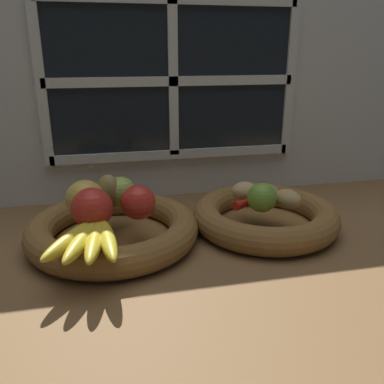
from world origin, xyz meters
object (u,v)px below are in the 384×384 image
object	(u,v)px
apple_green_back	(121,192)
apple_red_front	(92,208)
banana_bunch_front	(90,238)
fruit_bowl_left	(113,230)
apple_red_right	(138,202)
potato_large	(266,194)
lime_near	(262,198)
pear_brown	(109,192)
chili_pepper	(256,199)
potato_oblong	(245,191)
potato_small	(288,199)
fruit_bowl_right	(265,217)
apple_golden_left	(85,199)

from	to	relation	value
apple_green_back	apple_red_front	distance (cm)	11.80
apple_red_front	banana_bunch_front	world-z (taller)	apple_red_front
fruit_bowl_left	apple_red_right	distance (cm)	8.92
potato_large	lime_near	size ratio (longest dim) A/B	0.96
apple_red_front	pear_brown	size ratio (longest dim) A/B	1.06
fruit_bowl_left	potato_large	world-z (taller)	potato_large
chili_pepper	banana_bunch_front	bearing A→B (deg)	171.51
potato_oblong	lime_near	world-z (taller)	lime_near
pear_brown	potato_oblong	distance (cm)	30.36
potato_large	potato_small	size ratio (longest dim) A/B	0.93
fruit_bowl_right	lime_near	size ratio (longest dim) A/B	5.21
potato_large	apple_red_right	bearing A→B (deg)	-174.97
fruit_bowl_left	pear_brown	distance (cm)	8.38
pear_brown	potato_large	xyz separation A→B (cm)	(34.20, -4.71, -1.49)
pear_brown	lime_near	size ratio (longest dim) A/B	1.19
potato_small	potato_oblong	size ratio (longest dim) A/B	1.03
potato_large	chili_pepper	world-z (taller)	potato_large
apple_red_right	chili_pepper	bearing A→B (deg)	6.36
apple_red_right	potato_oblong	bearing A→B (deg)	12.72
apple_red_right	potato_small	distance (cm)	32.10
potato_large	potato_small	xyz separation A→B (cm)	(3.48, -3.48, -0.21)
fruit_bowl_right	banana_bunch_front	xyz separation A→B (cm)	(-37.95, -12.67, 4.61)
fruit_bowl_right	apple_golden_left	xyz separation A→B (cm)	(-39.00, 0.62, 7.09)
potato_oblong	chili_pepper	distance (cm)	3.28
banana_bunch_front	lime_near	size ratio (longest dim) A/B	3.05
apple_red_front	potato_small	world-z (taller)	apple_red_front
fruit_bowl_left	apple_green_back	world-z (taller)	apple_green_back
apple_green_back	potato_oblong	size ratio (longest dim) A/B	1.07
pear_brown	chili_pepper	world-z (taller)	pear_brown
apple_green_back	pear_brown	distance (cm)	2.62
apple_red_front	lime_near	bearing A→B (deg)	1.34
apple_red_right	banana_bunch_front	bearing A→B (deg)	-132.74
fruit_bowl_left	pear_brown	world-z (taller)	pear_brown
apple_red_front	banana_bunch_front	bearing A→B (deg)	-92.87
apple_golden_left	chili_pepper	distance (cm)	36.76
potato_large	potato_oblong	world-z (taller)	potato_large
apple_red_right	potato_small	bearing A→B (deg)	-1.73
pear_brown	apple_red_right	bearing A→B (deg)	-52.07
fruit_bowl_right	apple_red_right	bearing A→B (deg)	-174.97
apple_green_back	apple_golden_left	size ratio (longest dim) A/B	0.85
apple_golden_left	potato_small	bearing A→B (deg)	-5.52
banana_bunch_front	potato_oblong	distance (cm)	37.49
potato_small	chili_pepper	distance (cm)	7.09
apple_red_right	potato_large	distance (cm)	28.71
chili_pepper	apple_red_right	bearing A→B (deg)	157.70
fruit_bowl_right	chili_pepper	size ratio (longest dim) A/B	2.54
fruit_bowl_left	potato_small	size ratio (longest dim) A/B	5.53
potato_oblong	potato_large	bearing A→B (deg)	-37.87
apple_golden_left	potato_large	size ratio (longest dim) A/B	1.31
apple_red_front	chili_pepper	world-z (taller)	apple_red_front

